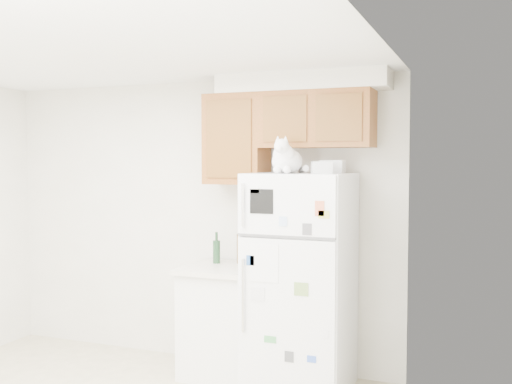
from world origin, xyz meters
The scene contains 8 objects.
room_shell centered at (0.12, 0.24, 1.67)m, with size 3.84×4.04×2.52m.
refrigerator centered at (1.13, 1.61, 0.85)m, with size 0.76×0.78×1.70m.
base_counter centered at (0.44, 1.68, 0.46)m, with size 0.64×0.64×0.92m.
cat centered at (1.05, 1.49, 1.81)m, with size 0.28×0.41×0.29m.
storage_box_back centered at (1.35, 1.74, 1.75)m, with size 0.18×0.13×0.10m, color white.
storage_box_front centered at (1.33, 1.50, 1.74)m, with size 0.15×0.11×0.09m, color white.
bottle_green centered at (0.33, 1.78, 1.05)m, with size 0.06×0.06×0.27m, color #19381E, non-canonical shape.
bottle_amber centered at (0.53, 1.86, 1.09)m, with size 0.08×0.08×0.34m, color #593814, non-canonical shape.
Camera 1 is at (2.50, -2.82, 1.80)m, focal length 42.00 mm.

